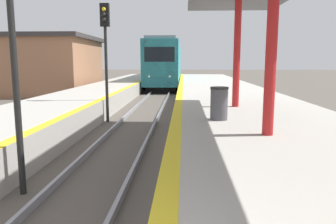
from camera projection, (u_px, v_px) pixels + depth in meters
name	position (u px, v px, depth m)	size (l,w,h in m)	color
train	(166.00, 64.00, 33.41)	(2.86, 18.01, 4.47)	black
signal_near	(10.00, 14.00, 5.75)	(0.36, 0.31, 4.79)	black
signal_mid	(105.00, 41.00, 13.21)	(0.36, 0.31, 4.79)	black
trash_bin	(219.00, 103.00, 8.94)	(0.50, 0.50, 0.90)	#4C4C51
station_building	(11.00, 65.00, 25.80)	(13.21, 8.25, 4.44)	#9E6B4C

